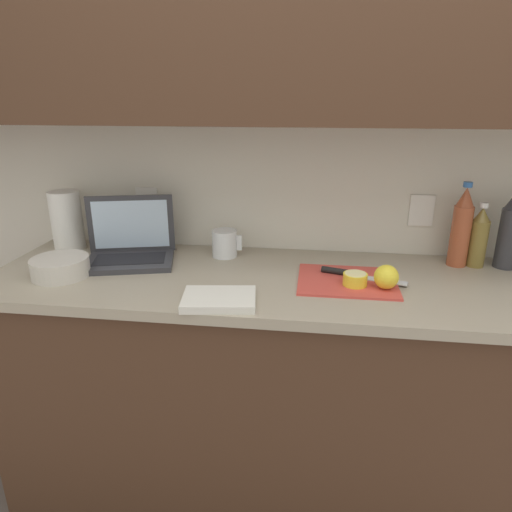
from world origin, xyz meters
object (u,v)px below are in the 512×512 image
(lemon_half_cut, at_px, (356,279))
(bottle_oil_tall, at_px, (479,238))
(laptop, at_px, (131,246))
(bottle_water_clear, at_px, (461,228))
(cutting_board, at_px, (347,281))
(measuring_cup, at_px, (225,243))
(knife, at_px, (348,274))
(lemon_whole_beside, at_px, (386,277))
(bottle_green_soda, at_px, (510,231))
(paper_towel_roll, at_px, (67,220))
(bowl_white, at_px, (60,267))

(lemon_half_cut, relative_size, bottle_oil_tall, 0.33)
(laptop, relative_size, bottle_water_clear, 1.18)
(cutting_board, distance_m, measuring_cup, 0.51)
(knife, height_order, lemon_whole_beside, lemon_whole_beside)
(bottle_oil_tall, bearing_deg, laptop, -175.03)
(lemon_half_cut, height_order, bottle_oil_tall, bottle_oil_tall)
(bottle_water_clear, bearing_deg, laptop, -174.77)
(cutting_board, bearing_deg, bottle_water_clear, 28.43)
(cutting_board, height_order, bottle_green_soda, bottle_green_soda)
(bottle_oil_tall, xyz_separation_m, measuring_cup, (-0.93, -0.02, -0.06))
(bottle_green_soda, height_order, bottle_water_clear, bottle_water_clear)
(lemon_half_cut, distance_m, measuring_cup, 0.54)
(laptop, height_order, cutting_board, laptop)
(laptop, bearing_deg, lemon_whole_beside, -24.90)
(lemon_whole_beside, xyz_separation_m, paper_towel_roll, (-1.23, 0.27, 0.07))
(laptop, bearing_deg, bottle_water_clear, -9.45)
(cutting_board, xyz_separation_m, bowl_white, (-0.98, -0.08, 0.03))
(cutting_board, xyz_separation_m, lemon_whole_beside, (0.12, -0.06, 0.04))
(laptop, relative_size, bowl_white, 1.87)
(lemon_half_cut, xyz_separation_m, paper_towel_roll, (-1.13, 0.25, 0.09))
(bottle_water_clear, distance_m, paper_towel_roll, 1.52)
(lemon_whole_beside, bearing_deg, cutting_board, 154.89)
(paper_towel_roll, bearing_deg, lemon_half_cut, -12.64)
(bottle_green_soda, relative_size, paper_towel_roll, 1.27)
(laptop, bearing_deg, paper_towel_roll, 146.67)
(lemon_half_cut, xyz_separation_m, bottle_oil_tall, (0.45, 0.26, 0.08))
(lemon_whole_beside, relative_size, paper_towel_roll, 0.33)
(knife, distance_m, measuring_cup, 0.50)
(bottle_oil_tall, relative_size, bowl_white, 1.22)
(lemon_whole_beside, distance_m, bottle_oil_tall, 0.46)
(bowl_white, bearing_deg, bottle_water_clear, 12.13)
(bottle_water_clear, bearing_deg, bottle_oil_tall, -0.00)
(bottle_green_soda, xyz_separation_m, bottle_oil_tall, (-0.10, -0.00, -0.03))
(lemon_whole_beside, height_order, bowl_white, lemon_whole_beside)
(knife, height_order, bottle_green_soda, bottle_green_soda)
(bowl_white, bearing_deg, measuring_cup, 28.24)
(bottle_water_clear, xyz_separation_m, measuring_cup, (-0.87, -0.02, -0.09))
(bottle_oil_tall, xyz_separation_m, bowl_white, (-1.46, -0.30, -0.07))
(bottle_green_soda, xyz_separation_m, paper_towel_roll, (-1.69, -0.01, -0.02))
(laptop, distance_m, bottle_water_clear, 1.22)
(lemon_whole_beside, distance_m, measuring_cup, 0.63)
(laptop, bearing_deg, bottle_oil_tall, -9.71)
(paper_towel_roll, bearing_deg, bottle_water_clear, 0.31)
(knife, bearing_deg, measuring_cup, 176.36)
(bowl_white, bearing_deg, bottle_oil_tall, 11.61)
(bottle_oil_tall, distance_m, bottle_water_clear, 0.07)
(cutting_board, xyz_separation_m, bottle_oil_tall, (0.47, 0.22, 0.10))
(measuring_cup, relative_size, paper_towel_roll, 0.49)
(cutting_board, bearing_deg, bottle_green_soda, 21.00)
(lemon_half_cut, bearing_deg, bowl_white, -177.91)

